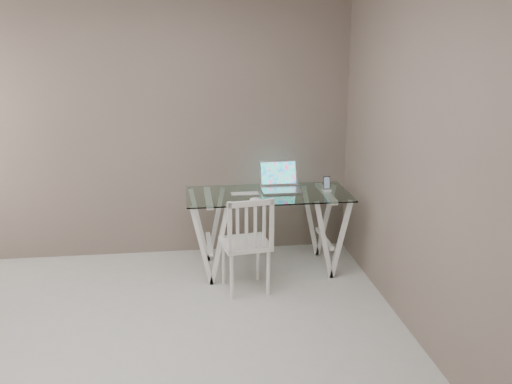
# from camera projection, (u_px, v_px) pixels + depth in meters

# --- Properties ---
(room) EXTENTS (4.50, 4.52, 2.71)m
(room) POSITION_uv_depth(u_px,v_px,m) (109.00, 117.00, 3.25)
(room) COLOR beige
(room) RESTS_ON ground
(desk) EXTENTS (1.50, 0.70, 0.75)m
(desk) POSITION_uv_depth(u_px,v_px,m) (268.00, 231.00, 5.35)
(desk) COLOR silver
(desk) RESTS_ON ground
(chair) EXTENTS (0.45, 0.45, 0.87)m
(chair) POSITION_uv_depth(u_px,v_px,m) (247.00, 241.00, 4.83)
(chair) COLOR white
(chair) RESTS_ON ground
(laptop) EXTENTS (0.37, 0.34, 0.25)m
(laptop) POSITION_uv_depth(u_px,v_px,m) (280.00, 183.00, 5.38)
(laptop) COLOR #B9B9BD
(laptop) RESTS_ON desk
(keyboard) EXTENTS (0.27, 0.12, 0.01)m
(keyboard) POSITION_uv_depth(u_px,v_px,m) (245.00, 194.00, 5.23)
(keyboard) COLOR silver
(keyboard) RESTS_ON desk
(mouse) EXTENTS (0.10, 0.06, 0.03)m
(mouse) POSITION_uv_depth(u_px,v_px,m) (255.00, 199.00, 5.01)
(mouse) COLOR white
(mouse) RESTS_ON desk
(phone_dock) EXTENTS (0.07, 0.07, 0.14)m
(phone_dock) POSITION_uv_depth(u_px,v_px,m) (327.00, 187.00, 5.32)
(phone_dock) COLOR white
(phone_dock) RESTS_ON desk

